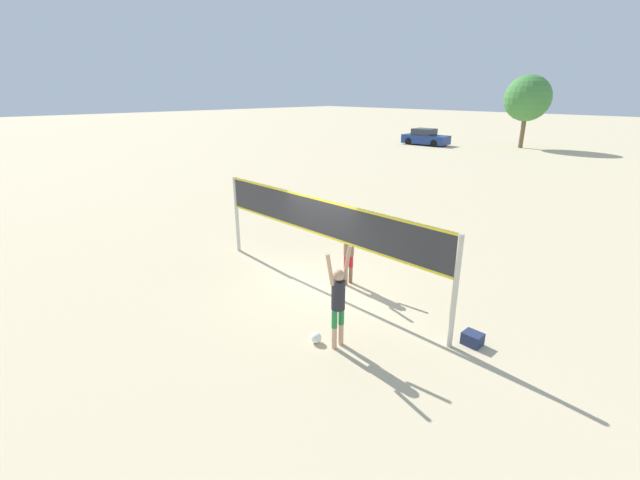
{
  "coord_description": "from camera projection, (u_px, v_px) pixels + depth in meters",
  "views": [
    {
      "loc": [
        7.61,
        -7.29,
        5.06
      ],
      "look_at": [
        0.0,
        0.0,
        1.36
      ],
      "focal_mm": 24.0,
      "sensor_mm": 36.0,
      "label": 1
    }
  ],
  "objects": [
    {
      "name": "gear_bag",
      "position": [
        472.0,
        339.0,
        8.97
      ],
      "size": [
        0.39,
        0.32,
        0.27
      ],
      "color": "navy",
      "rests_on": "ground_plane"
    },
    {
      "name": "volleyball_net",
      "position": [
        320.0,
        224.0,
        11.03
      ],
      "size": [
        7.93,
        0.12,
        2.48
      ],
      "color": "beige",
      "rests_on": "ground_plane"
    },
    {
      "name": "player_blocker",
      "position": [
        349.0,
        247.0,
        11.47
      ],
      "size": [
        0.28,
        0.7,
        2.08
      ],
      "rotation": [
        0.0,
        0.0,
        -1.57
      ],
      "color": "#8C664C",
      "rests_on": "ground_plane"
    },
    {
      "name": "player_spiker",
      "position": [
        338.0,
        297.0,
        8.58
      ],
      "size": [
        0.28,
        0.71,
        2.16
      ],
      "rotation": [
        0.0,
        0.0,
        1.57
      ],
      "color": "tan",
      "rests_on": "ground_plane"
    },
    {
      "name": "parked_car_near",
      "position": [
        425.0,
        138.0,
        41.7
      ],
      "size": [
        4.55,
        2.31,
        1.54
      ],
      "rotation": [
        0.0,
        0.0,
        0.09
      ],
      "color": "navy",
      "rests_on": "ground_plane"
    },
    {
      "name": "volleyball",
      "position": [
        316.0,
        338.0,
        9.03
      ],
      "size": [
        0.23,
        0.23,
        0.23
      ],
      "color": "white",
      "rests_on": "ground_plane"
    },
    {
      "name": "tree_left_cluster",
      "position": [
        528.0,
        98.0,
        38.34
      ],
      "size": [
        4.03,
        4.03,
        6.4
      ],
      "color": "brown",
      "rests_on": "ground_plane"
    },
    {
      "name": "ground_plane",
      "position": [
        320.0,
        287.0,
        11.62
      ],
      "size": [
        200.0,
        200.0,
        0.0
      ],
      "primitive_type": "plane",
      "color": "beige"
    }
  ]
}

